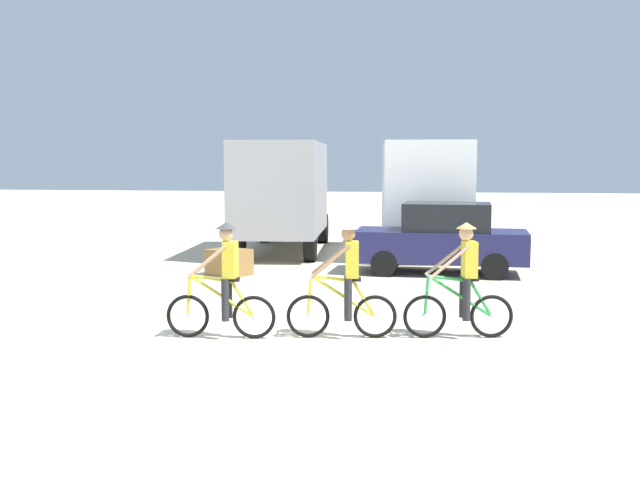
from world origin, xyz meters
TOP-DOWN VIEW (x-y plane):
  - ground_plane at (0.00, 0.00)m, footprint 120.00×120.00m
  - box_truck_grey_hauler at (-1.81, 10.57)m, footprint 2.91×6.92m
  - box_truck_avon_van at (2.40, 11.08)m, footprint 2.94×6.93m
  - sedan_parked at (3.01, 6.68)m, footprint 4.27×1.93m
  - cyclist_orange_shirt at (-0.35, -0.83)m, footprint 1.73×0.52m
  - cyclist_cowboy_hat at (1.51, -0.51)m, footprint 1.72×0.53m
  - cyclist_near_camera at (3.31, -0.21)m, footprint 1.71×0.55m
  - supply_crate at (-2.13, 5.59)m, footprint 1.18×1.09m

SIDE VIEW (x-z plane):
  - ground_plane at x=0.00m, z-range 0.00..0.00m
  - supply_crate at x=-2.13m, z-range 0.00..0.64m
  - cyclist_orange_shirt at x=-0.35m, z-range -0.06..1.76m
  - cyclist_cowboy_hat at x=1.51m, z-range -0.06..1.76m
  - cyclist_near_camera at x=3.31m, z-range -0.06..1.76m
  - sedan_parked at x=3.01m, z-range 0.00..1.76m
  - box_truck_grey_hauler at x=-1.81m, z-range 0.20..3.55m
  - box_truck_avon_van at x=2.40m, z-range 0.20..3.55m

